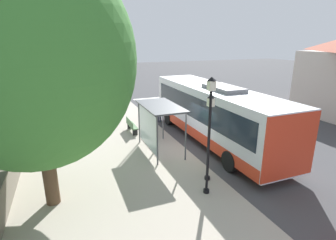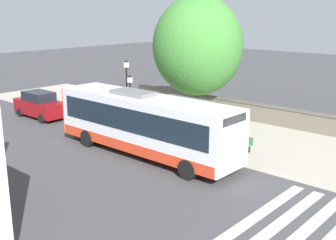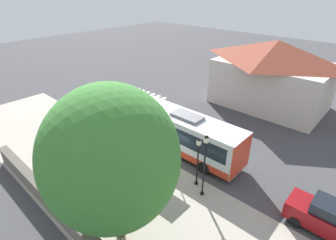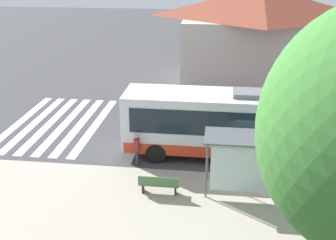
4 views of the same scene
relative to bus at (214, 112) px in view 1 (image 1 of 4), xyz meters
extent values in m
plane|color=#424244|center=(-1.97, -0.94, -1.82)|extent=(120.00, 120.00, 0.00)
cube|color=#ADA393|center=(-6.47, -0.94, -1.81)|extent=(9.00, 44.00, 0.02)
cube|color=silver|center=(3.03, 8.41, -1.82)|extent=(9.00, 0.50, 0.01)
cube|color=silver|center=(3.03, 9.36, -1.82)|extent=(9.00, 0.50, 0.01)
cube|color=silver|center=(3.03, 10.31, -1.82)|extent=(9.00, 0.50, 0.01)
cube|color=silver|center=(3.03, 11.26, -1.82)|extent=(9.00, 0.50, 0.01)
cube|color=silver|center=(3.03, 12.21, -1.82)|extent=(9.00, 0.50, 0.01)
cube|color=silver|center=(3.03, 13.16, -1.82)|extent=(9.00, 0.50, 0.01)
cube|color=#6B6356|center=(-10.52, -0.94, -1.20)|extent=(0.50, 20.00, 1.24)
cube|color=#5B5449|center=(-10.52, -0.94, -0.54)|extent=(0.60, 20.00, 0.08)
cube|color=silver|center=(0.00, 0.02, 0.05)|extent=(2.61, 11.52, 2.84)
cube|color=black|center=(0.00, 0.02, 0.42)|extent=(2.65, 10.60, 1.25)
cube|color=red|center=(0.00, 0.02, -1.09)|extent=(2.65, 11.29, 0.57)
cube|color=red|center=(0.00, -5.71, 0.05)|extent=(2.65, 0.06, 2.72)
cube|color=black|center=(0.00, 5.74, 1.18)|extent=(1.95, 0.08, 0.40)
cube|color=slate|center=(0.00, -0.85, 1.58)|extent=(1.30, 2.53, 0.22)
cylinder|color=black|center=(-1.22, 4.05, -1.32)|extent=(0.30, 1.00, 1.00)
cylinder|color=black|center=(1.22, 4.05, -1.32)|extent=(0.30, 1.00, 1.00)
cylinder|color=black|center=(-1.22, -3.55, -1.32)|extent=(0.30, 1.00, 1.00)
cylinder|color=black|center=(1.22, -3.55, -1.32)|extent=(0.30, 1.00, 1.00)
cylinder|color=#515459|center=(-2.63, -1.72, -0.56)|extent=(0.08, 0.08, 2.51)
cylinder|color=#515459|center=(-2.63, 1.47, -0.56)|extent=(0.08, 0.08, 2.51)
cylinder|color=#515459|center=(-4.13, -1.72, -0.56)|extent=(0.08, 0.08, 2.51)
cylinder|color=#515459|center=(-4.13, 1.47, -0.56)|extent=(0.08, 0.08, 2.51)
cube|color=#515459|center=(-3.38, -0.13, 0.73)|extent=(1.80, 3.48, 0.08)
cube|color=silver|center=(-4.11, -0.13, -0.44)|extent=(0.03, 2.87, 2.01)
cylinder|color=#2D3347|center=(-1.70, 4.92, -1.42)|extent=(0.12, 0.12, 0.79)
cylinder|color=#2D3347|center=(-1.54, 4.92, -1.42)|extent=(0.12, 0.12, 0.79)
cube|color=maroon|center=(-1.62, 4.92, -0.71)|extent=(0.34, 0.22, 0.64)
sphere|color=tan|center=(-1.62, 4.92, -0.28)|extent=(0.22, 0.22, 0.22)
cube|color=#4C7247|center=(-4.06, 3.47, -1.37)|extent=(0.40, 1.77, 0.06)
cube|color=#4C7247|center=(-4.23, 3.47, -1.14)|extent=(0.04, 1.77, 0.40)
cube|color=black|center=(-4.06, 2.76, -1.59)|extent=(0.32, 0.06, 0.45)
cube|color=black|center=(-4.06, 4.18, -1.59)|extent=(0.32, 0.06, 0.45)
cylinder|color=black|center=(-3.15, -4.77, -1.74)|extent=(0.24, 0.24, 0.16)
cylinder|color=black|center=(-3.15, -4.77, 0.26)|extent=(0.10, 0.10, 4.15)
cube|color=silver|center=(-3.15, -4.77, 2.51)|extent=(0.24, 0.24, 0.35)
pyramid|color=black|center=(-3.15, -4.77, 2.75)|extent=(0.28, 0.28, 0.14)
cylinder|color=black|center=(-2.59, -3.87, -1.74)|extent=(0.24, 0.24, 0.16)
cylinder|color=black|center=(-2.59, -3.87, -0.16)|extent=(0.10, 0.10, 3.32)
cube|color=silver|center=(-2.59, -3.87, 1.68)|extent=(0.24, 0.24, 0.35)
pyramid|color=black|center=(-2.59, -3.87, 1.92)|extent=(0.28, 0.28, 0.14)
cylinder|color=brown|center=(-8.81, -3.22, -0.08)|extent=(0.50, 0.50, 3.49)
ellipsoid|color=#3D7F33|center=(-8.81, -3.22, 3.48)|extent=(6.60, 6.60, 7.25)
camera|label=1|loc=(-7.99, -12.73, 4.04)|focal=28.00mm
camera|label=2|loc=(15.79, 15.76, 5.98)|focal=45.00mm
camera|label=3|loc=(-14.48, -11.96, 10.80)|focal=28.00mm
camera|label=4|loc=(-19.67, 1.11, 7.95)|focal=45.00mm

